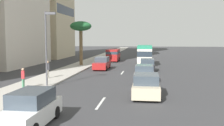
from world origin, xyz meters
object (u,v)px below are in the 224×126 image
car_lead (102,63)px  car_fourth (147,65)px  street_lamp (47,40)px  pedestrian_near_lamp (23,77)px  car_fifth (144,74)px  palm_tree (81,28)px  car_seventh (146,86)px  minibus_third (145,54)px  pedestrian_mid_block (48,69)px  van_sixth (113,54)px  car_second (31,109)px

car_lead → car_fourth: 6.27m
street_lamp → pedestrian_near_lamp: bearing=136.7°
car_fifth → palm_tree: 17.66m
car_fifth → car_seventh: 5.91m
palm_tree → minibus_third: bearing=-73.2°
minibus_third → pedestrian_mid_block: size_ratio=3.80×
car_lead → car_seventh: 17.07m
pedestrian_mid_block → palm_tree: (13.37, -0.08, 4.63)m
car_lead → car_fifth: bearing=29.9°
car_lead → car_fifth: car_fifth is taller
pedestrian_near_lamp → car_lead: bearing=-29.3°
minibus_third → pedestrian_near_lamp: size_ratio=4.02×
car_lead → palm_tree: palm_tree is taller
minibus_third → van_sixth: (5.72, 5.75, -0.42)m
car_seventh → pedestrian_near_lamp: bearing=85.2°
car_second → minibus_third: size_ratio=0.66×
van_sixth → car_seventh: bearing=12.0°
minibus_third → car_fourth: minibus_third is taller
palm_tree → car_second: bearing=-170.8°
car_second → car_seventh: (7.28, -5.47, -0.03)m
car_lead → van_sixth: 12.44m
car_fourth → palm_tree: 12.34m
car_seventh → pedestrian_mid_block: size_ratio=2.61×
car_lead → pedestrian_mid_block: pedestrian_mid_block is taller
car_seventh → car_lead: bearing=20.6°
minibus_third → palm_tree: palm_tree is taller
car_second → minibus_third: 30.43m
car_second → van_sixth: (35.70, 0.58, 0.47)m
car_second → pedestrian_mid_block: size_ratio=2.51×
street_lamp → palm_tree: bearing=5.0°
car_fourth → car_fifth: 8.70m
car_seventh → palm_tree: palm_tree is taller
car_second → palm_tree: bearing=-170.8°
car_fourth → pedestrian_near_lamp: 16.99m
car_seventh → car_fourth: bearing=-0.5°
car_fifth → pedestrian_near_lamp: 10.91m
car_lead → car_fourth: bearing=77.2°
car_fifth → minibus_third: bearing=0.4°
car_second → van_sixth: 35.71m
car_seventh → street_lamp: size_ratio=0.73×
minibus_third → van_sixth: bearing=45.2°
car_seventh → car_fifth: bearing=1.9°
van_sixth → street_lamp: 26.26m
pedestrian_mid_block → car_second: bearing=89.1°
car_lead → car_seventh: car_lead is taller
car_seventh → palm_tree: bearing=26.5°
minibus_third → pedestrian_mid_block: minibus_third is taller
car_fourth → palm_tree: palm_tree is taller
car_second → pedestrian_near_lamp: pedestrian_near_lamp is taller
car_second → car_seventh: 9.11m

